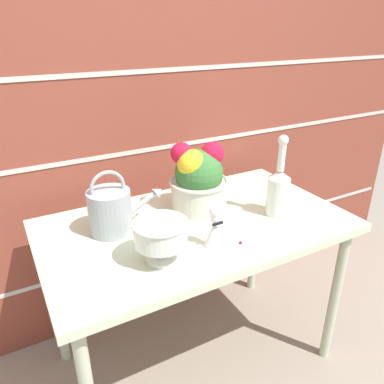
{
  "coord_description": "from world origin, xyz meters",
  "views": [
    {
      "loc": [
        -0.65,
        -1.15,
        1.48
      ],
      "look_at": [
        0.0,
        0.04,
        0.86
      ],
      "focal_mm": 35.0,
      "sensor_mm": 36.0,
      "label": 1
    }
  ],
  "objects_px": {
    "watering_can": "(111,210)",
    "glass_decanter": "(278,189)",
    "crystal_pedestal_bowl": "(160,234)",
    "figurine_vase": "(215,230)",
    "flower_planter": "(198,179)"
  },
  "relations": [
    {
      "from": "flower_planter",
      "to": "figurine_vase",
      "type": "bearing_deg",
      "value": -108.76
    },
    {
      "from": "watering_can",
      "to": "glass_decanter",
      "type": "bearing_deg",
      "value": -16.39
    },
    {
      "from": "crystal_pedestal_bowl",
      "to": "figurine_vase",
      "type": "relative_size",
      "value": 1.18
    },
    {
      "from": "crystal_pedestal_bowl",
      "to": "figurine_vase",
      "type": "xyz_separation_m",
      "value": [
        0.21,
        -0.01,
        -0.04
      ]
    },
    {
      "from": "crystal_pedestal_bowl",
      "to": "flower_planter",
      "type": "bearing_deg",
      "value": 42.85
    },
    {
      "from": "figurine_vase",
      "to": "flower_planter",
      "type": "bearing_deg",
      "value": 71.24
    },
    {
      "from": "glass_decanter",
      "to": "watering_can",
      "type": "bearing_deg",
      "value": 163.61
    },
    {
      "from": "watering_can",
      "to": "flower_planter",
      "type": "distance_m",
      "value": 0.39
    },
    {
      "from": "glass_decanter",
      "to": "figurine_vase",
      "type": "distance_m",
      "value": 0.37
    },
    {
      "from": "watering_can",
      "to": "crystal_pedestal_bowl",
      "type": "relative_size",
      "value": 1.64
    },
    {
      "from": "crystal_pedestal_bowl",
      "to": "figurine_vase",
      "type": "distance_m",
      "value": 0.21
    },
    {
      "from": "crystal_pedestal_bowl",
      "to": "glass_decanter",
      "type": "bearing_deg",
      "value": 7.69
    },
    {
      "from": "watering_can",
      "to": "glass_decanter",
      "type": "relative_size",
      "value": 0.9
    },
    {
      "from": "watering_can",
      "to": "figurine_vase",
      "type": "xyz_separation_m",
      "value": [
        0.29,
        -0.28,
        -0.03
      ]
    },
    {
      "from": "crystal_pedestal_bowl",
      "to": "flower_planter",
      "type": "relative_size",
      "value": 0.64
    }
  ]
}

